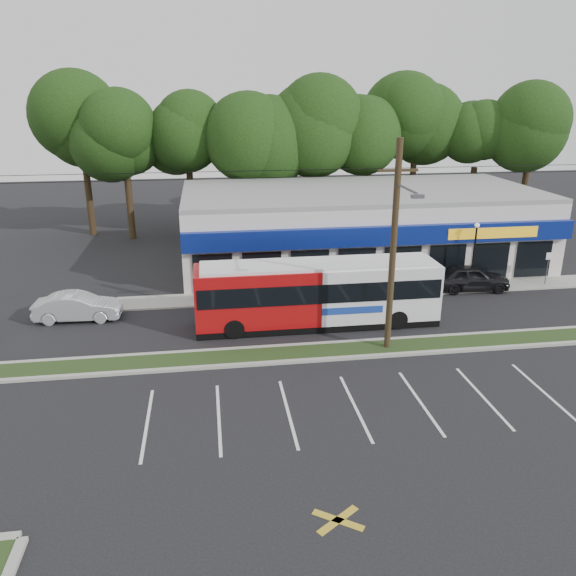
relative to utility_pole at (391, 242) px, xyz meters
The scene contains 15 objects.
ground 6.18m from the utility_pole, 161.89° to the right, with size 120.00×120.00×0.00m, color black.
grass_strip 6.06m from the utility_pole, behind, with size 40.00×1.60×0.12m, color #203415.
curb_south 6.10m from the utility_pole, 164.67° to the right, with size 40.00×0.25×0.14m, color #9E9E93.
curb_north 6.12m from the utility_pole, 161.93° to the left, with size 40.00×0.25×0.14m, color #9E9E93.
sidewalk 9.93m from the utility_pole, 74.97° to the left, with size 32.00×2.20×0.10m, color #9E9E93.
strip_mall 15.47m from the utility_pole, 79.90° to the left, with size 25.00×12.55×5.30m.
utility_pole is the anchor object (origin of this frame).
lamp_post 11.67m from the utility_pole, 43.95° to the left, with size 0.30×0.30×4.25m.
sign_post 15.71m from the utility_pole, 30.15° to the left, with size 0.45×0.10×2.23m.
tree_line 25.28m from the utility_pole, 87.33° to the left, with size 46.76×6.76×11.83m.
metrobus 5.70m from the utility_pole, 126.30° to the left, with size 12.88×2.76×3.46m.
car_dark 11.90m from the utility_pole, 43.61° to the left, with size 1.93×4.80×1.64m, color black.
car_silver 17.24m from the utility_pole, 158.54° to the left, with size 1.60×4.58×1.51m, color #B1B5B9.
pedestrian_a 7.42m from the utility_pole, 61.18° to the left, with size 0.57×0.37×1.56m, color silver.
pedestrian_b 8.78m from the utility_pole, 72.16° to the left, with size 0.76×0.59×1.57m, color beige.
Camera 1 is at (-5.36, -22.89, 11.88)m, focal length 35.00 mm.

